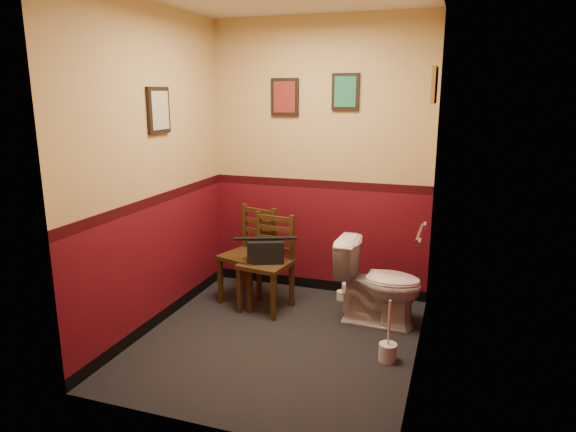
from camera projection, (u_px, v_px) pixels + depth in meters
The scene contains 16 objects.
floor at pixel (278, 340), 4.24m from camera, with size 2.20×2.40×0.00m, color black.
wall_back at pixel (319, 160), 5.03m from camera, with size 2.20×2.70×0.00m, color #570C16.
wall_front at pixel (203, 213), 2.82m from camera, with size 2.20×2.70×0.00m, color #570C16.
wall_left at pixel (154, 172), 4.27m from camera, with size 2.40×2.70×0.00m, color #570C16.
wall_right at pixel (425, 187), 3.58m from camera, with size 2.40×2.70×0.00m, color #570C16.
grab_bar at pixel (420, 233), 3.91m from camera, with size 0.05×0.56×0.06m.
framed_print_back_a at pixel (285, 97), 4.98m from camera, with size 0.28×0.04×0.36m.
framed_print_back_b at pixel (345, 92), 4.78m from camera, with size 0.26×0.04×0.34m.
framed_print_left at pixel (159, 110), 4.24m from camera, with size 0.04×0.30×0.38m.
framed_print_right at pixel (434, 85), 3.97m from camera, with size 0.04×0.34×0.28m.
toilet at pixel (379, 283), 4.49m from camera, with size 0.42×0.75×0.74m, color white.
toilet_brush at pixel (388, 351), 3.90m from camera, with size 0.14×0.14×0.49m.
chair_left at pixel (250, 255), 4.96m from camera, with size 0.54×0.54×0.92m.
chair_right at pixel (268, 263), 4.78m from camera, with size 0.48×0.48×0.89m.
handbag at pixel (266, 251), 4.72m from camera, with size 0.37×0.28×0.24m.
tp_stack at pixel (347, 293), 5.04m from camera, with size 0.20×0.11×0.18m.
Camera 1 is at (1.33, -3.65, 2.00)m, focal length 32.00 mm.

